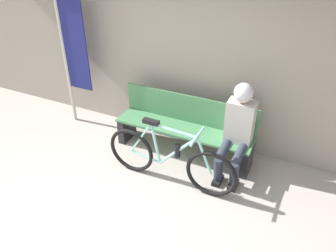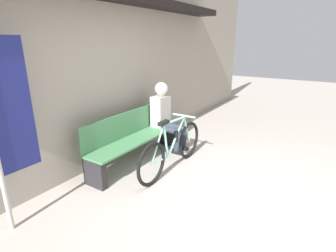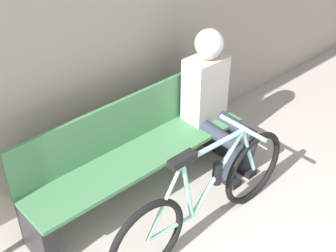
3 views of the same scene
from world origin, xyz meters
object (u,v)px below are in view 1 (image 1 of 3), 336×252
object	(u,v)px
bicycle	(169,160)
banner_pole	(72,51)
park_bench_near	(185,128)
person_seated	(238,126)

from	to	relation	value
bicycle	banner_pole	world-z (taller)	banner_pole
park_bench_near	person_seated	distance (m)	0.81
bicycle	banner_pole	size ratio (longest dim) A/B	0.86
park_bench_near	banner_pole	xyz separation A→B (m)	(-1.82, 0.05, 0.80)
park_bench_near	banner_pole	distance (m)	1.99
park_bench_near	person_seated	world-z (taller)	person_seated
bicycle	park_bench_near	bearing A→B (deg)	97.46
person_seated	bicycle	bearing A→B (deg)	-139.21
banner_pole	park_bench_near	bearing A→B (deg)	-1.48
person_seated	banner_pole	world-z (taller)	banner_pole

